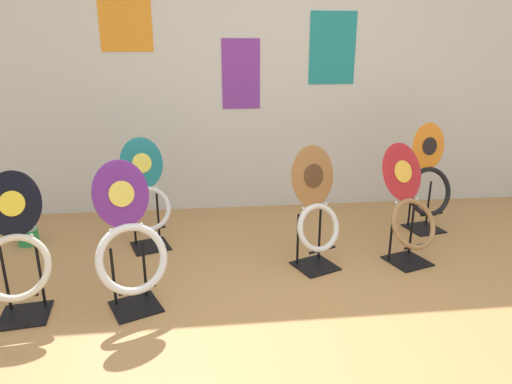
% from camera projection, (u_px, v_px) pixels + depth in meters
% --- Properties ---
extents(ground_plane, '(14.00, 14.00, 0.00)m').
position_uv_depth(ground_plane, '(330.00, 349.00, 2.46)').
color(ground_plane, '#B7844C').
extents(wall_back, '(8.00, 0.07, 2.60)m').
position_uv_depth(wall_back, '(271.00, 74.00, 4.26)').
color(wall_back, silver).
rests_on(wall_back, ground_plane).
extents(toilet_seat_display_crimson_swirl, '(0.47, 0.47, 0.87)m').
position_uv_depth(toilet_seat_display_crimson_swirl, '(409.00, 211.00, 3.35)').
color(toilet_seat_display_crimson_swirl, black).
rests_on(toilet_seat_display_crimson_swirl, ground_plane).
extents(toilet_seat_display_purple_note, '(0.48, 0.43, 0.92)m').
position_uv_depth(toilet_seat_display_purple_note, '(130.00, 246.00, 2.73)').
color(toilet_seat_display_purple_note, black).
rests_on(toilet_seat_display_purple_note, ground_plane).
extents(toilet_seat_display_woodgrain, '(0.42, 0.37, 0.90)m').
position_uv_depth(toilet_seat_display_woodgrain, '(316.00, 211.00, 3.25)').
color(toilet_seat_display_woodgrain, black).
rests_on(toilet_seat_display_woodgrain, ground_plane).
extents(toilet_seat_display_teal_sax, '(0.42, 0.38, 0.88)m').
position_uv_depth(toilet_seat_display_teal_sax, '(146.00, 198.00, 3.59)').
color(toilet_seat_display_teal_sax, black).
rests_on(toilet_seat_display_teal_sax, ground_plane).
extents(toilet_seat_display_jazz_black, '(0.42, 0.40, 0.86)m').
position_uv_depth(toilet_seat_display_jazz_black, '(15.00, 252.00, 2.65)').
color(toilet_seat_display_jazz_black, black).
rests_on(toilet_seat_display_jazz_black, ground_plane).
extents(toilet_seat_display_orange_sun, '(0.46, 0.33, 0.94)m').
position_uv_depth(toilet_seat_display_orange_sun, '(429.00, 182.00, 3.92)').
color(toilet_seat_display_orange_sun, black).
rests_on(toilet_seat_display_orange_sun, ground_plane).
extents(paint_can, '(0.17, 0.17, 0.15)m').
position_uv_depth(paint_can, '(28.00, 235.00, 3.72)').
color(paint_can, '#2D8E4C').
rests_on(paint_can, ground_plane).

